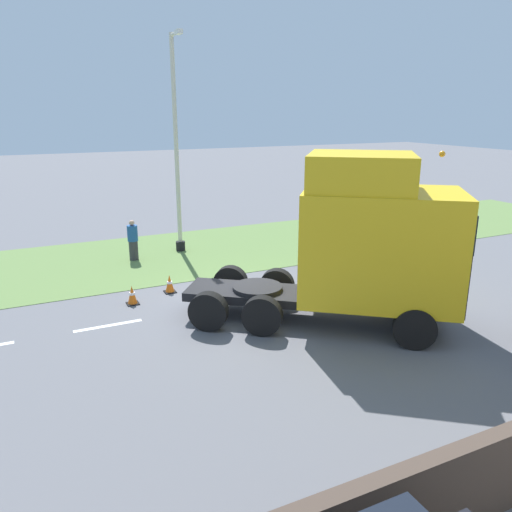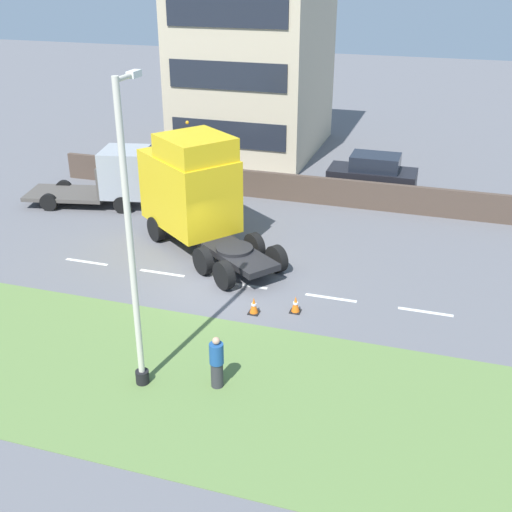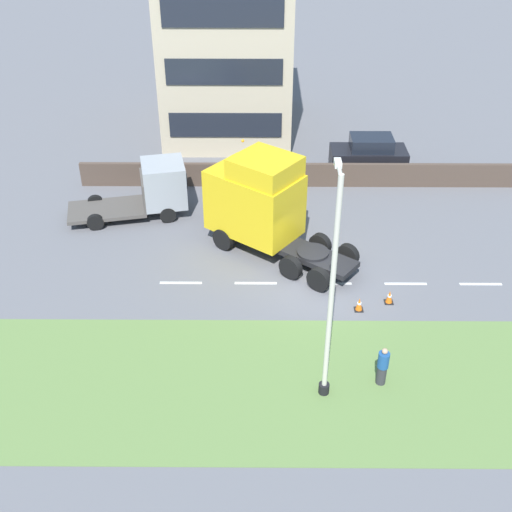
{
  "view_description": "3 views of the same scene",
  "coord_description": "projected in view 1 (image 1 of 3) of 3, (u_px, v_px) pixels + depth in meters",
  "views": [
    {
      "loc": [
        12.88,
        -5.64,
        5.58
      ],
      "look_at": [
        0.61,
        0.23,
        1.6
      ],
      "focal_mm": 35.0,
      "sensor_mm": 36.0,
      "label": 1
    },
    {
      "loc": [
        -19.35,
        -7.26,
        10.77
      ],
      "look_at": [
        0.19,
        -1.12,
        1.13
      ],
      "focal_mm": 45.0,
      "sensor_mm": 36.0,
      "label": 2
    },
    {
      "loc": [
        -22.11,
        2.33,
        16.15
      ],
      "look_at": [
        -1.26,
        2.48,
        2.23
      ],
      "focal_mm": 45.0,
      "sensor_mm": 36.0,
      "label": 3
    }
  ],
  "objects": [
    {
      "name": "lorry_cab",
      "position": [
        369.0,
        243.0,
        12.86
      ],
      "size": [
        6.16,
        6.96,
        4.7
      ],
      "rotation": [
        0.0,
        0.0,
        -0.65
      ],
      "color": "black",
      "rests_on": "ground"
    },
    {
      "name": "lane_markings",
      "position": [
        219.0,
        306.0,
        14.76
      ],
      "size": [
        0.16,
        14.6,
        0.0
      ],
      "color": "white",
      "rests_on": "ground"
    },
    {
      "name": "ground_plane",
      "position": [
        240.0,
        303.0,
        15.05
      ],
      "size": [
        120.0,
        120.0,
        0.0
      ],
      "primitive_type": "plane",
      "color": "slate",
      "rests_on": "ground"
    },
    {
      "name": "traffic_cone_lead",
      "position": [
        132.0,
        295.0,
        14.87
      ],
      "size": [
        0.36,
        0.36,
        0.58
      ],
      "color": "black",
      "rests_on": "ground"
    },
    {
      "name": "pedestrian",
      "position": [
        133.0,
        241.0,
        19.13
      ],
      "size": [
        0.39,
        0.39,
        1.58
      ],
      "color": "#333338",
      "rests_on": "ground"
    },
    {
      "name": "boundary_wall",
      "position": [
        496.0,
        471.0,
        7.07
      ],
      "size": [
        0.25,
        24.0,
        1.31
      ],
      "color": "#4C3D33",
      "rests_on": "ground"
    },
    {
      "name": "traffic_cone_trailing",
      "position": [
        170.0,
        284.0,
        15.83
      ],
      "size": [
        0.36,
        0.36,
        0.58
      ],
      "color": "black",
      "rests_on": "ground"
    },
    {
      "name": "lamp_post",
      "position": [
        177.0,
        157.0,
        19.49
      ],
      "size": [
        1.31,
        0.37,
        8.33
      ],
      "color": "black",
      "rests_on": "ground"
    },
    {
      "name": "grass_verge",
      "position": [
        181.0,
        253.0,
        20.24
      ],
      "size": [
        7.0,
        44.0,
        0.01
      ],
      "color": "#607F42",
      "rests_on": "ground"
    }
  ]
}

